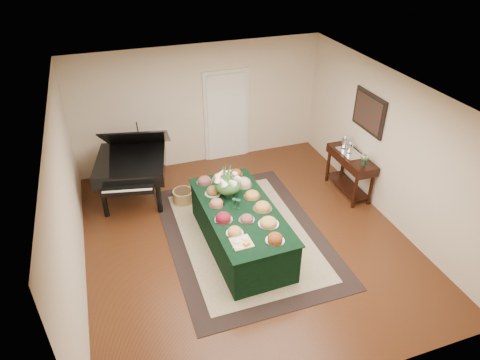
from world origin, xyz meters
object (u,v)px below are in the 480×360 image
object	(u,v)px
floral_centerpiece	(228,182)
grand_piano	(132,164)
mahogany_sideboard	(351,164)
buffet_table	(240,227)

from	to	relation	value
floral_centerpiece	grand_piano	bearing A→B (deg)	132.27
floral_centerpiece	grand_piano	distance (m)	2.19
grand_piano	mahogany_sideboard	size ratio (longest dim) A/B	1.44
buffet_table	grand_piano	distance (m)	2.60
buffet_table	grand_piano	world-z (taller)	grand_piano
buffet_table	floral_centerpiece	bearing A→B (deg)	99.00
floral_centerpiece	mahogany_sideboard	xyz separation A→B (m)	(2.71, 0.42, -0.39)
buffet_table	mahogany_sideboard	size ratio (longest dim) A/B	1.98
grand_piano	buffet_table	bearing A→B (deg)	-53.31
buffet_table	floral_centerpiece	world-z (taller)	floral_centerpiece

